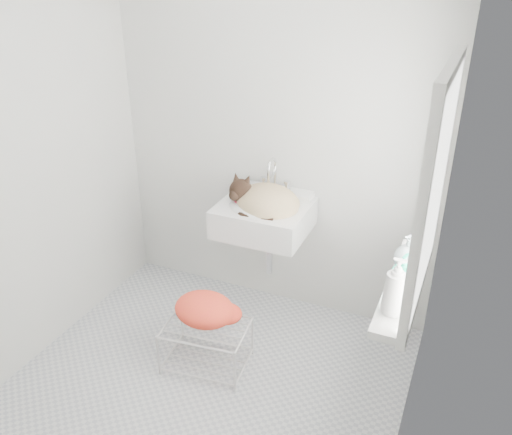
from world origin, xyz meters
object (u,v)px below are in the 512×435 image
at_px(cat, 265,200).
at_px(bottle_a, 392,313).
at_px(wire_rack, 207,344).
at_px(bottle_b, 400,289).
at_px(sink, 264,205).
at_px(bottle_c, 407,269).

relative_size(cat, bottle_a, 1.99).
relative_size(wire_rack, bottle_b, 2.67).
relative_size(sink, cat, 1.20).
bearing_deg(sink, bottle_c, -23.62).
bearing_deg(bottle_a, wire_rack, 168.82).
bearing_deg(bottle_b, sink, 147.67).
xyz_separation_m(cat, wire_rack, (-0.13, -0.58, -0.74)).
height_order(sink, cat, cat).
distance_m(bottle_a, bottle_c, 0.39).
distance_m(sink, cat, 0.05).
bearing_deg(bottle_a, bottle_b, 90.00).
height_order(cat, bottle_a, cat).
distance_m(cat, bottle_c, 1.03).
bearing_deg(bottle_a, bottle_c, 90.00).
bearing_deg(sink, bottle_b, -32.33).
relative_size(sink, wire_rack, 1.18).
bearing_deg(bottle_a, cat, 139.94).
xyz_separation_m(cat, bottle_c, (0.94, -0.40, -0.04)).
bearing_deg(bottle_c, wire_rack, -170.53).
xyz_separation_m(cat, bottle_a, (0.94, -0.79, -0.04)).
relative_size(wire_rack, bottle_a, 2.03).
height_order(wire_rack, bottle_a, bottle_a).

